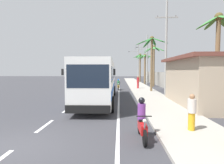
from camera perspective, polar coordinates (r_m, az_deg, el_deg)
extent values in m
plane|color=#3A3A3F|center=(7.63, -27.87, -17.66)|extent=(160.00, 160.00, 0.00)
cube|color=#A8A399|center=(16.64, 13.30, -5.63)|extent=(3.20, 90.00, 0.14)
cube|color=white|center=(9.79, -20.17, -12.69)|extent=(0.16, 2.00, 0.01)
cube|color=white|center=(13.23, -13.87, -8.31)|extent=(0.16, 2.00, 0.01)
cube|color=white|center=(16.81, -10.27, -5.72)|extent=(0.16, 2.00, 0.01)
cube|color=white|center=(20.45, -7.97, -4.03)|extent=(0.16, 2.00, 0.01)
cube|color=white|center=(24.13, -6.37, -2.86)|extent=(0.16, 2.00, 0.01)
cube|color=white|center=(27.83, -5.20, -1.99)|extent=(0.16, 2.00, 0.01)
cube|color=white|center=(31.54, -4.30, -1.32)|extent=(0.16, 2.00, 0.01)
cube|color=white|center=(35.27, -3.59, -0.80)|extent=(0.16, 2.00, 0.01)
cube|color=white|center=(38.99, -3.02, -0.38)|extent=(0.16, 2.00, 0.01)
cube|color=white|center=(42.73, -2.55, -0.03)|extent=(0.16, 2.00, 0.01)
cube|color=white|center=(46.47, -2.15, 0.27)|extent=(0.16, 2.00, 0.01)
cube|color=white|center=(50.21, -1.82, 0.52)|extent=(0.16, 2.00, 0.01)
cube|color=white|center=(53.95, -1.53, 0.73)|extent=(0.16, 2.00, 0.01)
cube|color=white|center=(21.29, 2.18, -3.70)|extent=(0.14, 70.00, 0.01)
cube|color=#9E998E|center=(21.34, 21.36, -0.65)|extent=(0.24, 60.00, 2.44)
cube|color=white|center=(16.16, -4.09, 0.83)|extent=(2.70, 12.35, 3.08)
cube|color=#192333|center=(16.34, -4.03, 2.76)|extent=(2.72, 11.36, 0.99)
cube|color=#192333|center=(10.08, -7.56, 1.77)|extent=(2.34, 0.13, 1.30)
cube|color=blue|center=(16.21, -4.08, -1.62)|extent=(2.73, 12.10, 0.56)
cube|color=black|center=(10.20, -7.56, -8.43)|extent=(2.49, 0.19, 0.44)
cube|color=#B7B7B7|center=(17.69, -3.61, 6.53)|extent=(1.43, 2.73, 0.28)
cube|color=black|center=(10.15, 0.74, 3.12)|extent=(0.12, 0.08, 0.36)
cube|color=black|center=(10.60, -15.16, 3.02)|extent=(0.12, 0.08, 0.36)
cylinder|color=black|center=(11.96, -0.14, -6.96)|extent=(0.33, 1.04, 1.04)
cylinder|color=black|center=(12.29, -11.91, -6.75)|extent=(0.33, 1.04, 1.04)
cylinder|color=black|center=(19.88, 0.57, -2.72)|extent=(0.33, 1.04, 1.04)
cylinder|color=black|center=(20.08, -6.56, -2.68)|extent=(0.33, 1.04, 1.04)
cylinder|color=black|center=(24.78, 2.06, -1.98)|extent=(0.12, 0.60, 0.60)
cylinder|color=black|center=(26.14, 1.99, -1.69)|extent=(0.14, 0.60, 0.60)
cube|color=gold|center=(25.39, 2.03, -1.34)|extent=(0.27, 1.11, 0.36)
cube|color=black|center=(25.67, 2.01, -0.84)|extent=(0.26, 0.61, 0.12)
cylinder|color=gray|center=(24.88, 2.05, -1.26)|extent=(0.07, 0.32, 0.67)
cylinder|color=black|center=(24.94, 2.05, -0.24)|extent=(0.56, 0.06, 0.04)
sphere|color=#EAEACC|center=(24.83, 2.05, -0.58)|extent=(0.14, 0.14, 0.14)
cylinder|color=#2D7A47|center=(25.60, 2.02, -0.22)|extent=(0.32, 0.32, 0.57)
sphere|color=blue|center=(25.58, 2.02, 0.71)|extent=(0.26, 0.26, 0.26)
cylinder|color=black|center=(6.92, 10.19, -16.87)|extent=(0.11, 0.60, 0.60)
cylinder|color=black|center=(8.19, 8.66, -13.57)|extent=(0.13, 0.60, 0.60)
cube|color=red|center=(7.44, 9.43, -13.59)|extent=(0.26, 1.10, 0.36)
cube|color=black|center=(7.67, 9.12, -11.51)|extent=(0.25, 0.60, 0.12)
cylinder|color=gray|center=(6.93, 10.06, -14.20)|extent=(0.07, 0.32, 0.67)
cylinder|color=black|center=(6.91, 9.97, -10.47)|extent=(0.56, 0.05, 0.04)
sphere|color=#EAEACC|center=(6.83, 10.12, -11.85)|extent=(0.14, 0.14, 0.14)
cylinder|color=#75388E|center=(7.54, 9.20, -9.18)|extent=(0.32, 0.32, 0.66)
sphere|color=black|center=(7.45, 9.23, -5.72)|extent=(0.26, 0.26, 0.26)
cylinder|color=red|center=(26.75, 8.09, -1.02)|extent=(0.28, 0.28, 0.86)
cylinder|color=red|center=(26.70, 8.11, 0.63)|extent=(0.36, 0.36, 0.68)
sphere|color=#9E704C|center=(26.68, 8.12, 1.60)|extent=(0.25, 0.25, 0.25)
cylinder|color=gold|center=(8.75, 23.53, -11.22)|extent=(0.28, 0.28, 0.76)
cylinder|color=beige|center=(8.60, 23.65, -6.82)|extent=(0.36, 0.36, 0.60)
sphere|color=#9E704C|center=(8.54, 23.71, -4.17)|extent=(0.22, 0.22, 0.22)
cylinder|color=#9E9E99|center=(21.15, 16.50, 10.21)|extent=(0.24, 0.24, 10.39)
cube|color=#9E9E99|center=(21.78, 16.66, 18.77)|extent=(2.46, 0.12, 0.12)
cylinder|color=#4C4742|center=(21.60, 13.99, 19.27)|extent=(0.08, 0.08, 0.16)
cylinder|color=#4C4742|center=(22.06, 19.28, 18.84)|extent=(0.08, 0.08, 0.16)
cylinder|color=#9E9E99|center=(34.61, 10.88, 6.69)|extent=(0.24, 0.24, 9.22)
cube|color=#9E9E99|center=(34.94, 10.95, 12.05)|extent=(2.21, 0.12, 0.12)
cylinder|color=#4C4742|center=(34.84, 9.48, 12.29)|extent=(0.08, 0.08, 0.16)
cylinder|color=#4C4742|center=(35.10, 12.41, 12.19)|extent=(0.08, 0.08, 0.16)
cylinder|color=#9E9E99|center=(34.70, 9.34, 10.73)|extent=(1.91, 0.09, 0.09)
cube|color=#4C4C51|center=(34.59, 7.74, 10.67)|extent=(0.44, 0.24, 0.14)
cylinder|color=#9E9E99|center=(48.27, 8.20, 6.19)|extent=(0.24, 0.24, 9.82)
cube|color=#9E9E99|center=(48.54, 8.23, 10.09)|extent=(2.11, 0.12, 0.12)
cylinder|color=#4C4742|center=(48.47, 7.23, 10.25)|extent=(0.08, 0.08, 0.16)
cylinder|color=#4C4742|center=(48.64, 9.24, 10.21)|extent=(0.08, 0.08, 0.16)
cylinder|color=#9E9E99|center=(48.37, 6.80, 9.44)|extent=(2.39, 0.09, 0.09)
cube|color=#4C4C51|center=(48.29, 5.37, 9.39)|extent=(0.44, 0.24, 0.14)
cylinder|color=brown|center=(42.15, 8.74, 4.13)|extent=(0.35, 0.35, 6.25)
ellipsoid|color=#337F33|center=(42.29, 9.89, 7.91)|extent=(1.71, 0.52, 0.96)
ellipsoid|color=#337F33|center=(43.07, 9.09, 7.88)|extent=(0.98, 1.72, 0.90)
ellipsoid|color=#337F33|center=(42.94, 8.05, 7.97)|extent=(1.26, 1.66, 0.80)
ellipsoid|color=#337F33|center=(42.24, 7.65, 7.96)|extent=(1.72, 0.46, 0.93)
ellipsoid|color=#337F33|center=(41.57, 8.27, 7.95)|extent=(1.21, 1.57, 1.04)
ellipsoid|color=#337F33|center=(41.62, 9.54, 8.12)|extent=(1.26, 1.67, 0.78)
sphere|color=brown|center=(42.30, 8.78, 8.43)|extent=(0.56, 0.56, 0.56)
cylinder|color=brown|center=(23.41, 12.23, 4.99)|extent=(0.27, 0.27, 6.62)
ellipsoid|color=#28702D|center=(23.88, 14.82, 12.35)|extent=(2.09, 0.36, 0.78)
ellipsoid|color=#28702D|center=(24.67, 12.89, 12.06)|extent=(1.16, 2.06, 0.81)
ellipsoid|color=#28702D|center=(24.46, 10.99, 11.85)|extent=(1.17, 1.96, 1.06)
ellipsoid|color=#28702D|center=(23.65, 9.85, 12.30)|extent=(2.07, 0.61, 0.94)
ellipsoid|color=#28702D|center=(22.74, 11.45, 12.77)|extent=(1.33, 1.99, 0.84)
ellipsoid|color=#28702D|center=(22.85, 13.79, 12.73)|extent=(1.18, 2.05, 0.81)
sphere|color=brown|center=(23.73, 12.34, 13.13)|extent=(0.56, 0.56, 0.56)
cylinder|color=brown|center=(36.64, 10.21, 3.72)|extent=(0.36, 0.36, 5.64)
ellipsoid|color=#3D893D|center=(36.73, 11.61, 7.72)|extent=(1.81, 0.64, 0.82)
ellipsoid|color=#3D893D|center=(37.55, 10.82, 7.76)|extent=(1.28, 1.73, 0.66)
ellipsoid|color=#3D893D|center=(37.47, 9.54, 7.67)|extent=(1.06, 1.77, 0.80)
ellipsoid|color=#3D893D|center=(36.91, 8.95, 7.66)|extent=(1.76, 0.91, 0.90)
ellipsoid|color=#3D893D|center=(36.36, 8.98, 7.92)|extent=(1.84, 0.91, 0.66)
ellipsoid|color=#3D893D|center=(35.86, 10.01, 7.98)|extent=(0.89, 1.85, 0.64)
ellipsoid|color=#3D893D|center=(36.23, 11.43, 7.96)|extent=(1.59, 1.51, 0.59)
sphere|color=brown|center=(36.76, 10.26, 8.20)|extent=(0.56, 0.56, 0.56)
cylinder|color=brown|center=(31.63, 12.87, 4.58)|extent=(0.32, 0.32, 6.60)
ellipsoid|color=#3D893D|center=(31.83, 14.63, 9.94)|extent=(1.93, 0.72, 0.93)
ellipsoid|color=#3D893D|center=(32.67, 13.80, 9.97)|extent=(1.54, 1.72, 0.73)
ellipsoid|color=#3D893D|center=(32.77, 12.46, 10.04)|extent=(0.56, 2.01, 0.64)
ellipsoid|color=#3D893D|center=(32.00, 11.41, 9.75)|extent=(1.79, 1.01, 1.15)
ellipsoid|color=#3D893D|center=(31.40, 11.46, 10.06)|extent=(1.90, 0.93, 0.95)
ellipsoid|color=#3D893D|center=(30.89, 12.97, 10.32)|extent=(0.69, 1.98, 0.76)
ellipsoid|color=#3D893D|center=(31.32, 14.34, 10.02)|extent=(1.57, 1.59, 0.97)
sphere|color=brown|center=(31.87, 12.96, 10.61)|extent=(0.56, 0.56, 0.56)
cylinder|color=brown|center=(14.88, 29.94, 4.98)|extent=(0.30, 0.30, 6.39)
ellipsoid|color=#3D893D|center=(16.02, 31.11, 15.81)|extent=(1.37, 1.41, 0.61)
ellipsoid|color=#3D893D|center=(15.86, 28.52, 15.78)|extent=(0.65, 1.61, 0.74)
ellipsoid|color=#3D893D|center=(15.34, 27.46, 16.01)|extent=(1.47, 1.12, 0.86)
ellipsoid|color=#3D893D|center=(14.77, 28.20, 16.43)|extent=(1.55, 0.77, 0.88)
ellipsoid|color=#3D893D|center=(14.55, 31.19, 17.02)|extent=(0.68, 1.63, 0.66)
sphere|color=brown|center=(15.33, 30.34, 17.18)|extent=(0.56, 0.56, 0.56)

